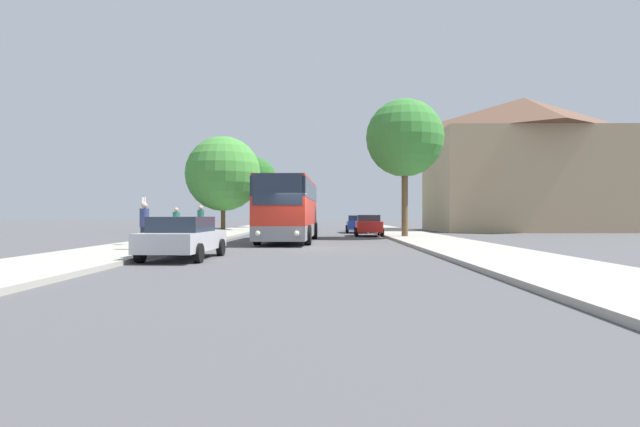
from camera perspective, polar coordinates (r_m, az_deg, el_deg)
name	(u,v)px	position (r m, az deg, el deg)	size (l,w,h in m)	color
ground_plane	(303,248)	(22.72, -1.95, -3.94)	(300.00, 300.00, 0.00)	#4C4C4F
sidewalk_left	(150,246)	(24.04, -18.89, -3.55)	(4.00, 120.00, 0.15)	#A39E93
sidewalk_right	(457,246)	(23.49, 15.41, -3.63)	(4.00, 120.00, 0.15)	#A39E93
building_right_background	(524,164)	(50.43, 22.30, 5.23)	(16.76, 11.51, 12.45)	tan
bus_front	(289,209)	(27.80, -3.56, 0.51)	(3.09, 10.43, 3.42)	gray
bus_middle	(300,212)	(42.49, -2.34, 0.23)	(3.06, 10.32, 3.34)	#2D519E
parked_car_left_curb	(183,237)	(17.51, -15.36, -2.59)	(2.21, 4.50, 1.44)	#B7B7BC
parked_car_right_near	(368,225)	(35.51, 5.56, -1.31)	(2.04, 3.99, 1.49)	red
parked_car_right_far	(358,224)	(41.82, 4.38, -1.17)	(2.15, 4.37, 1.45)	#233D9E
bus_stop_sign	(144,214)	(23.93, -19.50, -0.08)	(0.08, 0.45, 2.21)	gray
pedestrian_waiting_near	(201,222)	(27.73, -13.48, -0.99)	(0.36, 0.36, 1.86)	#23232D
pedestrian_waiting_far	(144,226)	(20.66, -19.43, -1.30)	(0.36, 0.36, 1.84)	#23232D
pedestrian_walking_back	(176,224)	(26.31, -16.10, -1.20)	(0.36, 0.36, 1.72)	#23232D
tree_left_near	(223,174)	(46.17, -11.01, 4.48)	(6.77, 6.77, 8.47)	#513D23
tree_left_far	(254,179)	(55.59, -7.50, 3.91)	(4.87, 4.87, 7.74)	#47331E
tree_right_near	(405,138)	(32.49, 9.66, 8.48)	(4.93, 4.93, 8.71)	brown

